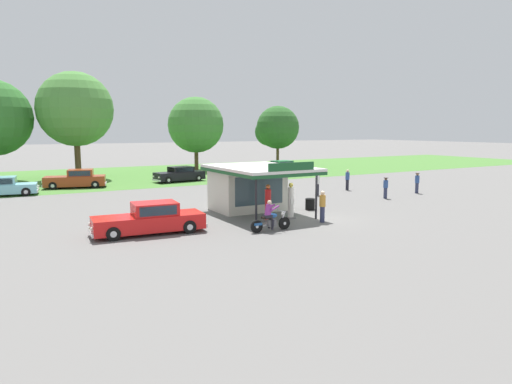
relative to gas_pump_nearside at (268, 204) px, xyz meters
name	(u,v)px	position (x,y,z in m)	size (l,w,h in m)	color
ground_plane	(315,219)	(2.66, -0.76, -0.95)	(300.00, 300.00, 0.00)	slate
grass_verge_strip	(155,174)	(2.66, 29.24, -0.95)	(120.00, 24.00, 0.01)	#477A33
service_station_kiosk	(250,184)	(0.76, 3.37, 0.74)	(4.83, 6.75, 3.32)	beige
gas_pump_nearside	(268,204)	(0.00, 0.00, 0.00)	(0.44, 0.44, 2.08)	slate
gas_pump_offside	(291,202)	(1.52, 0.00, 0.00)	(0.44, 0.44, 2.07)	slate
motorcycle_with_rider	(270,218)	(-1.19, -2.16, -0.30)	(2.26, 0.70, 1.58)	black
featured_classic_sedan	(150,220)	(-6.55, 0.38, -0.27)	(5.62, 2.26, 1.53)	red
parked_car_back_row_far_left	(280,168)	(14.84, 21.88, -0.24)	(5.48, 2.17, 1.56)	#2D844C
parked_car_second_row_spare	(76,179)	(-6.93, 20.91, -0.23)	(5.47, 3.09, 1.60)	#993819
parked_car_back_row_centre_right	(180,175)	(2.59, 20.87, -0.27)	(5.17, 2.44, 1.46)	black
parked_car_back_row_centre	(251,174)	(8.90, 17.85, -0.28)	(5.29, 2.90, 1.47)	#B7B7BC
parked_car_back_row_far_right	(3,187)	(-12.56, 18.53, -0.28)	(5.03, 2.49, 1.47)	#7AC6D1
bystander_standing_back_lot	(322,206)	(2.46, -1.71, -0.03)	(0.34, 0.34, 1.74)	#2D3351
bystander_chatting_near_pumps	(386,187)	(11.93, 2.91, -0.12)	(0.34, 0.34, 1.57)	#2D3351
bystander_admiring_sedan	(347,179)	(12.61, 7.89, -0.03)	(0.34, 0.34, 1.73)	black
bystander_strolling_foreground	(317,183)	(8.52, 6.67, 0.00)	(0.39, 0.39, 1.77)	black
bystander_leaning_by_kiosk	(417,182)	(16.17, 3.67, -0.07)	(0.36, 0.36, 1.65)	#2D3351
tree_oak_right	(196,125)	(8.82, 31.70, 4.65)	(6.86, 6.86, 9.04)	brown
tree_oak_far_left	(76,110)	(-5.51, 28.47, 6.04)	(7.52, 7.52, 10.86)	brown
tree_oak_left	(276,128)	(19.80, 30.59, 4.23)	(5.68, 5.71, 8.16)	brown
spare_tire_stack	(310,204)	(4.24, 1.82, -0.59)	(0.60, 0.60, 0.72)	black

